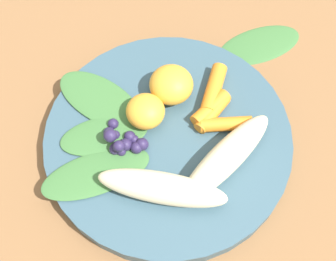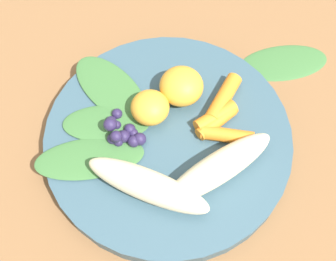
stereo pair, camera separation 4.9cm
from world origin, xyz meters
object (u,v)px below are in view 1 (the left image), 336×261
Objects in this scene: banana_peeled_left at (224,161)px; orange_segment_near at (145,111)px; bowl at (168,139)px; banana_peeled_right at (162,188)px; kale_leaf_stray at (260,44)px.

orange_segment_near is at bearing 98.60° from banana_peeled_left.
bowl is at bearing 100.52° from banana_peeled_left.
banana_peeled_left and orange_segment_near have the same top height.
bowl is 0.08m from banana_peeled_left.
banana_peeled_right is 0.25m from kale_leaf_stray.
orange_segment_near reaches higher than kale_leaf_stray.
banana_peeled_right is 0.09m from orange_segment_near.
banana_peeled_left and banana_peeled_right have the same top height.
banana_peeled_left is at bearing -94.01° from bowl.
orange_segment_near is (0.01, 0.10, -0.00)m from banana_peeled_left.
bowl is at bearing 95.87° from banana_peeled_right.
bowl is at bearing -152.08° from kale_leaf_stray.
orange_segment_near is at bearing -161.87° from kale_leaf_stray.
banana_peeled_right is 3.09× the size of orange_segment_near.
banana_peeled_right reaches higher than kale_leaf_stray.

